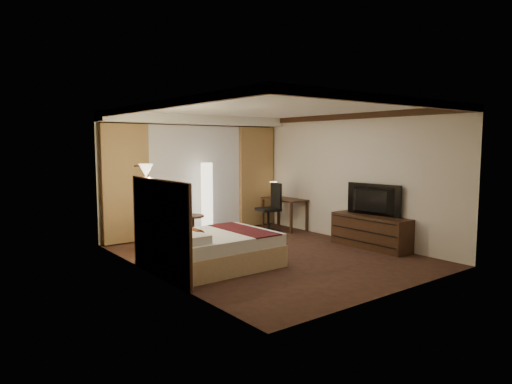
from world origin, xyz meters
TOP-DOWN VIEW (x-y plane):
  - floor at (0.00, 0.00)m, footprint 4.50×5.50m
  - ceiling at (0.00, 0.00)m, footprint 4.50×5.50m
  - back_wall at (0.00, 2.75)m, footprint 4.50×0.02m
  - left_wall at (-2.25, 0.00)m, footprint 0.02×5.50m
  - right_wall at (2.25, 0.00)m, footprint 0.02×5.50m
  - crown_molding at (0.00, 0.00)m, footprint 4.50×5.50m
  - soffit at (0.00, 2.50)m, footprint 4.50×0.50m
  - curtain_sheer at (0.00, 2.67)m, footprint 2.48×0.04m
  - curtain_left_drape at (-1.70, 2.61)m, footprint 1.00×0.14m
  - curtain_right_drape at (1.70, 2.61)m, footprint 1.00×0.14m
  - wall_sconce at (-2.09, 0.70)m, footprint 0.24×0.24m
  - bed at (-1.22, -0.06)m, footprint 1.94×1.51m
  - headboard at (-2.20, -0.06)m, footprint 0.12×1.81m
  - armchair at (-1.29, 1.66)m, footprint 0.90×0.88m
  - side_table at (-0.52, 1.96)m, footprint 0.51×0.51m
  - floor_lamp at (0.07, 2.31)m, footprint 0.35×0.35m
  - desk at (1.95, 1.81)m, footprint 0.55×1.15m
  - desk_lamp at (1.95, 2.23)m, footprint 0.18×0.18m
  - office_chair at (1.40, 1.76)m, footprint 0.64×0.64m
  - dresser at (2.00, -0.75)m, footprint 0.50×1.66m
  - television at (1.97, -0.75)m, footprint 0.82×1.25m

SIDE VIEW (x-z plane):
  - floor at x=0.00m, z-range -0.01..0.01m
  - side_table at x=-0.52m, z-range 0.00..0.56m
  - bed at x=-1.22m, z-range 0.00..0.57m
  - dresser at x=2.00m, z-range 0.00..0.65m
  - armchair at x=-1.29m, z-range 0.00..0.71m
  - desk at x=1.95m, z-range 0.00..0.75m
  - office_chair at x=1.40m, z-range 0.00..1.16m
  - headboard at x=-2.20m, z-range 0.00..1.50m
  - floor_lamp at x=0.07m, z-range 0.00..1.66m
  - desk_lamp at x=1.95m, z-range 0.75..1.09m
  - television at x=1.97m, z-range 0.91..1.06m
  - curtain_sheer at x=0.00m, z-range 0.02..2.48m
  - curtain_left_drape at x=-1.70m, z-range 0.02..2.48m
  - curtain_right_drape at x=1.70m, z-range 0.02..2.48m
  - back_wall at x=0.00m, z-range 0.00..2.70m
  - left_wall at x=-2.25m, z-range 0.00..2.70m
  - right_wall at x=2.25m, z-range 0.00..2.70m
  - wall_sconce at x=-2.09m, z-range 1.50..1.74m
  - soffit at x=0.00m, z-range 2.50..2.70m
  - crown_molding at x=0.00m, z-range 2.58..2.70m
  - ceiling at x=0.00m, z-range 2.70..2.71m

